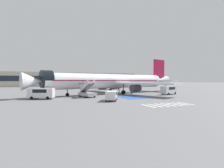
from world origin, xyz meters
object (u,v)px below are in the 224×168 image
object	(u,v)px
ground_crew_0	(119,91)
terminal_building	(58,79)
fuel_tanker	(110,85)
service_van_0	(41,93)
service_van_1	(112,95)
service_van_2	(169,90)
airliner	(114,81)
ground_crew_1	(132,91)
boarding_stairs_forward	(87,93)

from	to	relation	value
ground_crew_0	terminal_building	world-z (taller)	terminal_building
fuel_tanker	service_van_0	distance (m)	41.76
ground_crew_0	service_van_1	bearing A→B (deg)	160.45
service_van_2	ground_crew_0	size ratio (longest dim) A/B	3.22
fuel_tanker	ground_crew_0	bearing A→B (deg)	158.14
airliner	terminal_building	world-z (taller)	airliner
airliner	service_van_2	bearing A→B (deg)	-136.31
airliner	fuel_tanker	xyz separation A→B (m)	(8.79, 23.45, -1.82)
service_van_0	ground_crew_0	bearing A→B (deg)	-60.18
service_van_1	ground_crew_1	size ratio (longest dim) A/B	2.90
ground_crew_0	terminal_building	xyz separation A→B (m)	(-7.19, 81.21, 3.54)
fuel_tanker	ground_crew_1	distance (m)	27.16
airliner	boarding_stairs_forward	xyz separation A→B (m)	(-9.61, -6.93, -2.62)
airliner	boarding_stairs_forward	bearing A→B (deg)	112.36
boarding_stairs_forward	ground_crew_1	xyz separation A→B (m)	(13.69, 3.65, -0.05)
service_van_2	ground_crew_1	world-z (taller)	service_van_2
service_van_2	ground_crew_1	bearing A→B (deg)	-136.68
boarding_stairs_forward	ground_crew_0	size ratio (longest dim) A/B	3.15
boarding_stairs_forward	service_van_1	size ratio (longest dim) A/B	1.16
boarding_stairs_forward	service_van_2	distance (m)	22.40
terminal_building	fuel_tanker	bearing A→B (deg)	-73.07
boarding_stairs_forward	ground_crew_0	distance (m)	9.69
ground_crew_0	ground_crew_1	bearing A→B (deg)	-64.99
service_van_1	airliner	bearing A→B (deg)	-85.69
fuel_tanker	service_van_2	distance (m)	31.94
boarding_stairs_forward	service_van_2	xyz separation A→B (m)	(22.36, -1.31, 0.35)
fuel_tanker	ground_crew_1	world-z (taller)	fuel_tanker
fuel_tanker	service_van_2	xyz separation A→B (m)	(3.96, -31.69, -0.45)
ground_crew_1	terminal_building	bearing A→B (deg)	128.81
boarding_stairs_forward	service_van_1	distance (m)	8.93
service_van_1	ground_crew_1	distance (m)	16.65
service_van_2	terminal_building	size ratio (longest dim) A/B	0.05
fuel_tanker	terminal_building	xyz separation A→B (m)	(-16.27, 53.47, 2.77)
service_van_1	ground_crew_1	world-z (taller)	service_van_1
service_van_0	ground_crew_1	distance (m)	23.69
boarding_stairs_forward	service_van_2	size ratio (longest dim) A/B	0.98
service_van_1	ground_crew_1	xyz separation A→B (m)	(11.28, 12.25, -0.15)
service_van_2	ground_crew_0	distance (m)	13.63
airliner	ground_crew_0	bearing A→B (deg)	162.74
airliner	ground_crew_1	distance (m)	5.87
ground_crew_1	service_van_2	bearing A→B (deg)	0.83
terminal_building	ground_crew_0	bearing A→B (deg)	-84.94
airliner	service_van_2	world-z (taller)	airliner
airliner	boarding_stairs_forward	size ratio (longest dim) A/B	8.53
airliner	fuel_tanker	size ratio (longest dim) A/B	4.53
boarding_stairs_forward	service_van_0	xyz separation A→B (m)	(-9.62, -0.58, 0.34)
boarding_stairs_forward	terminal_building	distance (m)	83.95
fuel_tanker	service_van_1	size ratio (longest dim) A/B	2.19
fuel_tanker	service_van_0	xyz separation A→B (m)	(-28.02, -30.96, -0.46)
ground_crew_1	service_van_0	bearing A→B (deg)	-139.11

